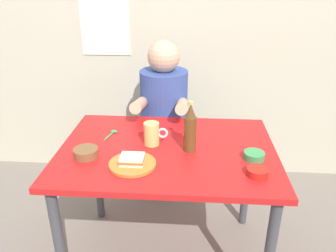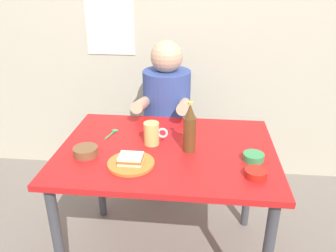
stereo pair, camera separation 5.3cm
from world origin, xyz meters
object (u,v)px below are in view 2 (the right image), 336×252
(person_seated, at_px, (167,101))
(sandwich, at_px, (131,159))
(beer_mug, at_px, (152,133))
(condiment_bowl_brown, at_px, (86,151))
(stool, at_px, (167,154))
(dining_table, at_px, (167,163))
(plate_orange, at_px, (131,163))
(beer_bottle, at_px, (190,129))

(person_seated, xyz_separation_m, sandwich, (-0.08, -0.80, 0.01))
(sandwich, bearing_deg, beer_mug, 72.79)
(beer_mug, height_order, condiment_bowl_brown, beer_mug)
(stool, xyz_separation_m, beer_mug, (-0.01, -0.59, 0.45))
(dining_table, bearing_deg, sandwich, -129.13)
(beer_mug, bearing_deg, dining_table, -23.20)
(dining_table, relative_size, sandwich, 10.00)
(plate_orange, height_order, sandwich, sandwich)
(stool, relative_size, beer_mug, 3.57)
(dining_table, xyz_separation_m, plate_orange, (-0.15, -0.18, 0.10))
(dining_table, relative_size, condiment_bowl_brown, 9.17)
(dining_table, height_order, beer_bottle, beer_bottle)
(plate_orange, distance_m, condiment_bowl_brown, 0.25)
(stool, distance_m, condiment_bowl_brown, 0.91)
(plate_orange, bearing_deg, beer_mug, 72.79)
(dining_table, distance_m, beer_bottle, 0.24)
(beer_mug, xyz_separation_m, condiment_bowl_brown, (-0.31, -0.15, -0.04))
(stool, height_order, beer_bottle, beer_bottle)
(condiment_bowl_brown, bearing_deg, sandwich, -15.47)
(beer_bottle, height_order, condiment_bowl_brown, beer_bottle)
(dining_table, bearing_deg, beer_mug, 156.80)
(plate_orange, bearing_deg, beer_bottle, 32.21)
(plate_orange, relative_size, sandwich, 2.00)
(plate_orange, bearing_deg, stool, 84.38)
(person_seated, height_order, condiment_bowl_brown, person_seated)
(dining_table, bearing_deg, person_seated, 96.40)
(person_seated, xyz_separation_m, beer_bottle, (0.18, -0.64, 0.09))
(plate_orange, bearing_deg, dining_table, 50.87)
(person_seated, xyz_separation_m, beer_mug, (-0.01, -0.58, 0.03))
(person_seated, relative_size, sandwich, 6.54)
(person_seated, bearing_deg, beer_mug, -91.21)
(sandwich, xyz_separation_m, beer_mug, (0.07, 0.22, 0.03))
(sandwich, bearing_deg, person_seated, 84.30)
(stool, bearing_deg, dining_table, -83.72)
(condiment_bowl_brown, bearing_deg, dining_table, 16.82)
(person_seated, relative_size, beer_bottle, 2.75)
(person_seated, relative_size, condiment_bowl_brown, 6.00)
(plate_orange, relative_size, beer_bottle, 0.84)
(plate_orange, bearing_deg, person_seated, 84.30)
(person_seated, bearing_deg, sandwich, -95.70)
(beer_mug, bearing_deg, condiment_bowl_brown, -153.58)
(person_seated, bearing_deg, condiment_bowl_brown, -113.43)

